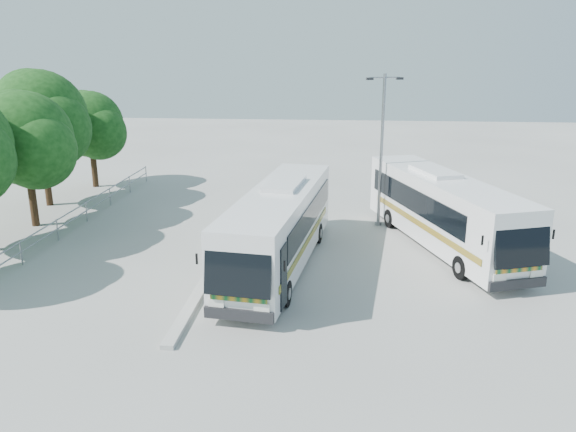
# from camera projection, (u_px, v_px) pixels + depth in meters

# --- Properties ---
(ground) EXTENTS (100.00, 100.00, 0.00)m
(ground) POSITION_uv_depth(u_px,v_px,m) (271.00, 273.00, 21.52)
(ground) COLOR #A7A7A2
(ground) RESTS_ON ground
(kerb_divider) EXTENTS (0.40, 16.00, 0.15)m
(kerb_divider) POSITION_uv_depth(u_px,v_px,m) (223.00, 252.00, 23.61)
(kerb_divider) COLOR #B2B2AD
(kerb_divider) RESTS_ON ground
(railing) EXTENTS (0.06, 22.00, 1.00)m
(railing) POSITION_uv_depth(u_px,v_px,m) (67.00, 219.00, 25.99)
(railing) COLOR gray
(railing) RESTS_ON ground
(tree_far_c) EXTENTS (4.97, 4.69, 6.49)m
(tree_far_c) POSITION_uv_depth(u_px,v_px,m) (26.00, 139.00, 26.22)
(tree_far_c) COLOR #382314
(tree_far_c) RESTS_ON ground
(tree_far_d) EXTENTS (5.62, 5.30, 7.33)m
(tree_far_d) POSITION_uv_depth(u_px,v_px,m) (41.00, 117.00, 29.70)
(tree_far_d) COLOR #382314
(tree_far_d) RESTS_ON ground
(tree_far_e) EXTENTS (4.54, 4.28, 5.92)m
(tree_far_e) POSITION_uv_depth(u_px,v_px,m) (91.00, 125.00, 34.21)
(tree_far_e) COLOR #382314
(tree_far_e) RESTS_ON ground
(coach_main) EXTENTS (3.60, 11.21, 3.06)m
(coach_main) POSITION_uv_depth(u_px,v_px,m) (279.00, 226.00, 21.79)
(coach_main) COLOR silver
(coach_main) RESTS_ON ground
(coach_adjacent) EXTENTS (5.58, 11.14, 3.06)m
(coach_adjacent) POSITION_uv_depth(u_px,v_px,m) (443.00, 209.00, 24.02)
(coach_adjacent) COLOR white
(coach_adjacent) RESTS_ON ground
(lamppost) EXTENTS (1.73, 0.66, 7.21)m
(lamppost) POSITION_uv_depth(u_px,v_px,m) (382.00, 144.00, 26.39)
(lamppost) COLOR gray
(lamppost) RESTS_ON ground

